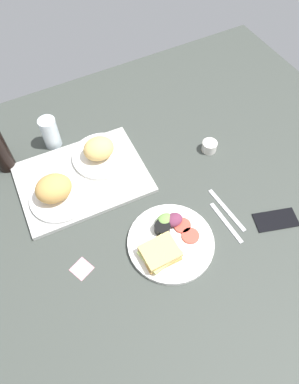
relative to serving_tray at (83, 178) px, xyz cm
name	(u,v)px	position (x,y,z in cm)	size (l,w,h in cm)	color
ground_plane	(148,209)	(15.63, -21.47, -2.30)	(190.00, 150.00, 3.00)	#383D38
serving_tray	(83,178)	(0.00, 0.00, 0.00)	(45.00, 33.00, 1.60)	#B2B2AD
bread_plate_near	(56,191)	(-10.57, -4.51, 4.67)	(20.59, 20.59, 9.78)	white
bread_plate_far	(100,152)	(9.59, 5.01, 4.00)	(21.99, 21.99, 9.06)	white
plate_with_salad	(169,241)	(15.15, -36.54, 0.94)	(27.84, 27.84, 5.40)	white
drinking_glass	(50,133)	(-3.66, 21.16, 5.49)	(6.39, 6.39, 12.59)	silver
espresso_cup	(209,146)	(48.11, -9.43, 1.20)	(5.60, 5.60, 4.00)	silver
fork	(226,222)	(35.81, -38.95, -0.55)	(17.00, 1.40, 0.50)	#B7B7BC
knife	(227,210)	(38.81, -34.95, -0.55)	(19.00, 1.40, 0.50)	#B7B7BC
cell_phone	(276,220)	(51.12, -45.93, -0.40)	(14.40, 7.20, 0.80)	black
sticky_note	(82,269)	(-12.92, -31.59, -0.74)	(5.60, 5.60, 0.12)	pink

